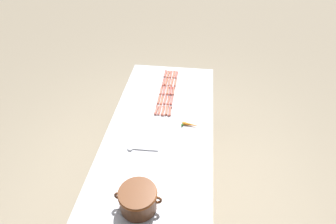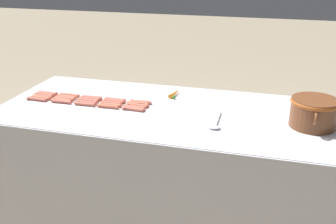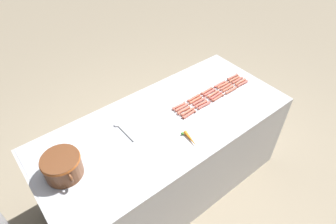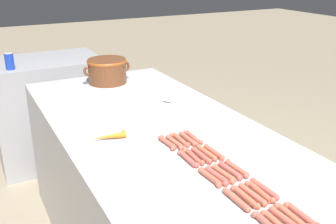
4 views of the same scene
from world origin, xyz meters
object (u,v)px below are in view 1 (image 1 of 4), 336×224
at_px(hot_dog_15, 168,75).
at_px(hot_dog_16, 166,82).
at_px(hot_dog_0, 176,75).
at_px(hot_dog_24, 156,110).
at_px(hot_dog_14, 163,111).
at_px(hot_dog_6, 172,82).
at_px(hot_dog_2, 173,91).
at_px(hot_dog_9, 167,110).
at_px(hot_dog_3, 172,100).
at_px(hot_dog_10, 171,74).
at_px(hot_dog_1, 175,83).
at_px(serving_spoon, 135,149).
at_px(hot_dog_7, 171,91).
at_px(hot_dog_11, 169,82).
at_px(hot_dog_20, 165,74).
at_px(carrot, 191,125).
at_px(hot_dog_21, 163,82).
at_px(hot_dog_12, 168,91).
at_px(hot_dog_4, 170,111).
at_px(hot_dog_19, 160,110).
at_px(hot_dog_17, 164,91).
at_px(hot_dog_23, 159,100).
at_px(bean_pot, 138,198).
at_px(hot_dog_18, 162,100).
at_px(hot_dog_5, 174,74).
at_px(hot_dog_13, 165,100).
at_px(hot_dog_8, 169,101).
at_px(hot_dog_22, 161,91).

relative_size(hot_dog_15, hot_dog_16, 1.00).
xyz_separation_m(hot_dog_0, hot_dog_24, (0.13, 0.69, 0.00)).
height_order(hot_dog_14, hot_dog_24, same).
bearing_deg(hot_dog_6, hot_dog_2, 101.18).
relative_size(hot_dog_2, hot_dog_9, 1.00).
distance_m(hot_dog_3, hot_dog_10, 0.51).
xyz_separation_m(hot_dog_1, serving_spoon, (0.23, 1.06, -0.00)).
relative_size(hot_dog_6, hot_dog_7, 1.00).
bearing_deg(hot_dog_11, hot_dog_14, 90.31).
bearing_deg(hot_dog_2, hot_dog_20, -69.13).
height_order(serving_spoon, carrot, carrot).
bearing_deg(hot_dog_16, hot_dog_21, 16.58).
bearing_deg(serving_spoon, hot_dog_10, -97.54).
bearing_deg(serving_spoon, hot_dog_12, -100.66).
height_order(hot_dog_3, hot_dog_6, same).
distance_m(hot_dog_1, hot_dog_4, 0.52).
bearing_deg(hot_dog_19, hot_dog_21, -86.70).
bearing_deg(hot_dog_7, hot_dog_12, 1.97).
relative_size(hot_dog_14, hot_dog_17, 1.00).
relative_size(hot_dog_11, hot_dog_23, 1.00).
height_order(hot_dog_0, hot_dog_7, same).
relative_size(hot_dog_3, bean_pot, 0.46).
height_order(hot_dog_0, bean_pot, bean_pot).
xyz_separation_m(hot_dog_10, hot_dog_17, (0.03, 0.35, 0.00)).
bearing_deg(hot_dog_18, hot_dog_2, -119.30).
bearing_deg(hot_dog_11, serving_spoon, 81.29).
xyz_separation_m(hot_dog_5, hot_dog_12, (0.03, 0.34, 0.00)).
bearing_deg(hot_dog_0, hot_dog_9, 87.57).
distance_m(hot_dog_11, hot_dog_12, 0.17).
distance_m(hot_dog_4, hot_dog_7, 0.36).
bearing_deg(hot_dog_23, hot_dog_11, -100.73).
bearing_deg(hot_dog_13, hot_dog_8, 170.81).
xyz_separation_m(hot_dog_4, serving_spoon, (0.23, 0.54, -0.00)).
height_order(hot_dog_4, carrot, carrot).
distance_m(hot_dog_4, hot_dog_11, 0.53).
xyz_separation_m(hot_dog_1, hot_dog_13, (0.07, 0.34, 0.00)).
relative_size(hot_dog_5, serving_spoon, 0.57).
bearing_deg(hot_dog_21, hot_dog_5, -118.78).
bearing_deg(hot_dog_15, carrot, 110.27).
height_order(hot_dog_2, hot_dog_11, same).
relative_size(hot_dog_0, hot_dog_13, 1.00).
bearing_deg(hot_dog_18, hot_dog_24, 79.47).
height_order(hot_dog_2, hot_dog_10, same).
height_order(hot_dog_3, hot_dog_16, same).
xyz_separation_m(hot_dog_9, hot_dog_23, (0.10, -0.17, 0.00)).
height_order(hot_dog_9, hot_dog_15, same).
distance_m(hot_dog_11, bean_pot, 1.60).
bearing_deg(carrot, hot_dog_2, -67.38).
distance_m(hot_dog_16, bean_pot, 1.60).
relative_size(hot_dog_12, hot_dog_22, 1.00).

